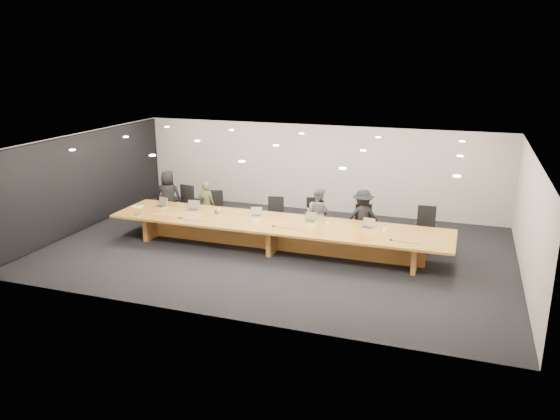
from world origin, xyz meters
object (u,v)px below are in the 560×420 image
object	(u,v)px
laptop_a	(160,202)
amber_mug	(216,212)
mic_left	(180,218)
water_bottle	(219,212)
laptop_e	(367,224)
chair_right	(364,224)
person_c	(318,213)
chair_far_right	(426,228)
laptop_c	(256,212)
conference_table	(276,231)
mic_center	(274,226)
mic_right	(391,240)
chair_mid_right	(314,218)
chair_far_left	(183,204)
chair_mid_left	(275,216)
paper_cup_near	(328,224)
paper_cup_far	(385,230)
person_b	(207,204)
laptop_b	(192,206)
person_a	(168,196)
av_box	(138,215)
laptop_d	(310,217)
chair_left	(215,209)

from	to	relation	value
laptop_a	amber_mug	distance (m)	1.82
mic_left	water_bottle	bearing A→B (deg)	28.35
mic_left	laptop_e	bearing A→B (deg)	9.14
chair_right	person_c	world-z (taller)	person_c
chair_far_right	laptop_c	distance (m)	4.51
conference_table	mic_left	bearing A→B (deg)	-168.78
mic_center	mic_right	world-z (taller)	same
chair_mid_right	chair_far_left	bearing A→B (deg)	168.70
chair_mid_left	mic_center	size ratio (longest dim) A/B	10.16
paper_cup_near	paper_cup_far	xyz separation A→B (m)	(1.46, -0.04, 0.00)
mic_center	chair_far_right	bearing A→B (deg)	24.70
chair_far_left	laptop_a	xyz separation A→B (m)	(-0.18, -1.00, 0.31)
chair_mid_right	amber_mug	size ratio (longest dim) A/B	11.84
person_b	laptop_b	size ratio (longest dim) A/B	4.06
person_c	laptop_c	world-z (taller)	person_c
person_a	laptop_b	xyz separation A→B (m)	(1.32, -0.94, 0.08)
laptop_c	mic_left	distance (m)	2.05
person_c	amber_mug	bearing A→B (deg)	32.64
chair_far_left	chair_far_right	xyz separation A→B (m)	(7.15, 0.04, -0.00)
person_a	amber_mug	world-z (taller)	person_a
laptop_e	av_box	size ratio (longest dim) A/B	1.58
chair_right	laptop_b	distance (m)	4.79
laptop_d	mic_right	xyz separation A→B (m)	(2.22, -0.79, -0.11)
conference_table	person_b	distance (m)	2.87
conference_table	chair_far_left	size ratio (longest dim) A/B	7.78
av_box	mic_left	xyz separation A→B (m)	(1.21, 0.11, -0.00)
laptop_d	mic_center	distance (m)	1.03
person_c	laptop_d	xyz separation A→B (m)	(0.01, -0.82, 0.13)
person_a	av_box	size ratio (longest dim) A/B	8.10
person_a	person_c	distance (m)	4.73
laptop_a	water_bottle	distance (m)	2.03
person_a	amber_mug	bearing A→B (deg)	138.56
paper_cup_near	chair_far_right	bearing A→B (deg)	26.65
laptop_b	conference_table	bearing A→B (deg)	-13.87
laptop_b	water_bottle	xyz separation A→B (m)	(0.97, -0.31, -0.02)
chair_mid_right	paper_cup_far	bearing A→B (deg)	-39.13
conference_table	mic_center	size ratio (longest dim) A/B	84.58
chair_left	chair_right	distance (m)	4.48
mic_center	laptop_a	bearing A→B (deg)	170.17
laptop_d	amber_mug	size ratio (longest dim) A/B	3.17
laptop_d	amber_mug	distance (m)	2.64
chair_far_left	paper_cup_near	bearing A→B (deg)	-4.25
laptop_e	mic_center	distance (m)	2.37
laptop_b	av_box	size ratio (longest dim) A/B	1.71
av_box	laptop_a	bearing A→B (deg)	96.91
laptop_c	av_box	size ratio (longest dim) A/B	1.51
mic_center	person_b	bearing A→B (deg)	150.06
mic_right	laptop_c	bearing A→B (deg)	168.12
person_c	water_bottle	bearing A→B (deg)	37.95
person_b	laptop_b	world-z (taller)	person_b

